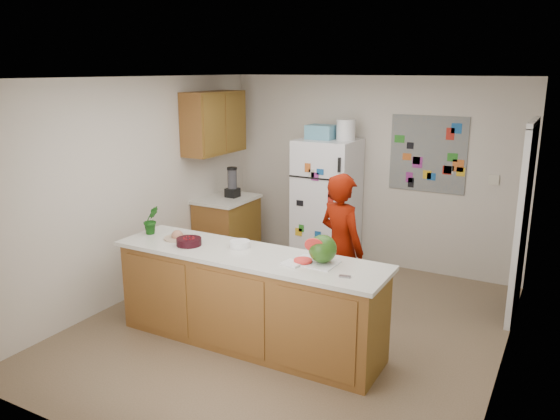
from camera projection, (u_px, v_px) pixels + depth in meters
The scene contains 26 objects.
floor at pixel (291, 327), 5.63m from camera, with size 4.00×4.50×0.02m, color brown.
wall_back at pixel (370, 172), 7.24m from camera, with size 4.00×0.02×2.50m, color beige.
wall_left at pixel (136, 189), 6.25m from camera, with size 0.02×4.50×2.50m, color beige.
wall_right at pixel (513, 240), 4.38m from camera, with size 0.02×4.50×2.50m, color beige.
ceiling at pixel (292, 77), 5.00m from camera, with size 4.00×4.50×0.02m, color white.
doorway at pixel (524, 223), 5.68m from camera, with size 0.03×0.85×2.04m, color black.
peninsula_base at pixel (248, 301), 5.19m from camera, with size 2.60×0.62×0.88m, color brown.
peninsula_top at pixel (248, 255), 5.07m from camera, with size 2.68×0.70×0.04m, color silver.
side_counter_base at pixel (227, 231), 7.45m from camera, with size 0.60×0.80×0.86m, color brown.
side_counter_top at pixel (226, 199), 7.34m from camera, with size 0.64×0.84×0.04m, color silver.
upper_cabinets at pixel (214, 123), 7.10m from camera, with size 0.35×1.00×0.80m, color brown.
refrigerator at pixel (327, 204), 7.22m from camera, with size 0.75×0.70×1.70m, color silver.
fridge_top_bin at pixel (321, 132), 7.03m from camera, with size 0.35×0.28×0.18m, color #5999B2.
photo_collage at pixel (428, 154), 6.79m from camera, with size 0.95×0.01×0.95m, color slate.
person at pixel (341, 248), 5.64m from camera, with size 0.57×0.38×1.57m, color #630D01.
blender_appliance at pixel (232, 183), 7.33m from camera, with size 0.13×0.13×0.38m, color black.
cutting_board at pixel (315, 263), 4.80m from camera, with size 0.38×0.29×0.01m, color white.
watermelon at pixel (323, 249), 4.76m from camera, with size 0.25×0.25×0.25m, color #275615.
watermelon_slice at pixel (303, 261), 4.80m from camera, with size 0.16×0.16×0.02m, color #BE1843.
cherry_bowl at pixel (189, 242), 5.29m from camera, with size 0.24×0.24×0.07m, color black.
white_bowl at pixel (240, 244), 5.23m from camera, with size 0.20×0.20×0.06m, color white.
cobalt_bowl at pixel (187, 242), 5.32m from camera, with size 0.14×0.14×0.05m, color #011162.
plate at pixel (177, 238), 5.49m from camera, with size 0.27×0.27×0.02m, color tan.
paper_towel at pixel (292, 263), 4.77m from camera, with size 0.17×0.15×0.02m, color white.
keys at pixel (345, 277), 4.48m from camera, with size 0.10×0.04×0.01m, color gray.
potted_plant at pixel (151, 220), 5.63m from camera, with size 0.16×0.13×0.30m, color #1B4715.
Camera 1 is at (2.37, -4.57, 2.58)m, focal length 35.00 mm.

